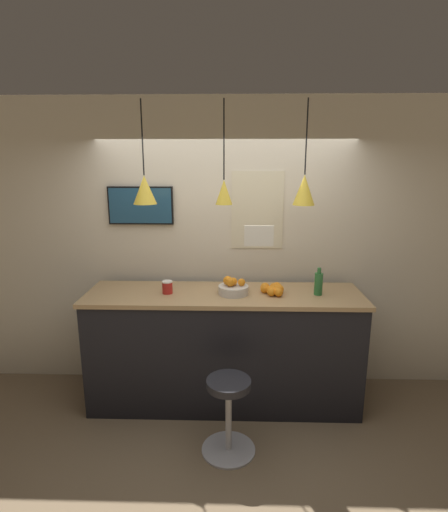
% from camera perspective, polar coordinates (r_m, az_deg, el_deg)
% --- Properties ---
extents(ground_plane, '(14.00, 14.00, 0.00)m').
position_cam_1_polar(ground_plane, '(3.67, -0.31, -25.27)').
color(ground_plane, '#756047').
extents(back_wall, '(8.00, 0.06, 2.90)m').
position_cam_1_polar(back_wall, '(4.05, 0.18, 1.36)').
color(back_wall, beige).
rests_on(back_wall, ground_plane).
extents(service_counter, '(2.55, 0.70, 1.11)m').
position_cam_1_polar(service_counter, '(3.91, 0.00, -13.00)').
color(service_counter, black).
rests_on(service_counter, ground_plane).
extents(bar_stool, '(0.44, 0.44, 0.64)m').
position_cam_1_polar(bar_stool, '(3.37, 0.66, -20.70)').
color(bar_stool, '#B7B7BC').
rests_on(bar_stool, ground_plane).
extents(fruit_bowl, '(0.27, 0.27, 0.16)m').
position_cam_1_polar(fruit_bowl, '(3.65, 1.30, -4.56)').
color(fruit_bowl, beige).
rests_on(fruit_bowl, service_counter).
extents(orange_pile, '(0.22, 0.24, 0.09)m').
position_cam_1_polar(orange_pile, '(3.70, 7.11, -4.74)').
color(orange_pile, orange).
rests_on(orange_pile, service_counter).
extents(juice_bottle, '(0.07, 0.07, 0.25)m').
position_cam_1_polar(juice_bottle, '(3.71, 13.35, -3.82)').
color(juice_bottle, '#286B33').
rests_on(juice_bottle, service_counter).
extents(spread_jar, '(0.10, 0.10, 0.12)m').
position_cam_1_polar(spread_jar, '(3.70, -8.10, -4.43)').
color(spread_jar, red).
rests_on(spread_jar, service_counter).
extents(pendant_lamp_left, '(0.20, 0.20, 0.87)m').
position_cam_1_polar(pendant_lamp_left, '(3.57, -11.27, 9.31)').
color(pendant_lamp_left, black).
extents(pendant_lamp_middle, '(0.15, 0.15, 0.87)m').
position_cam_1_polar(pendant_lamp_middle, '(3.49, -0.01, 9.22)').
color(pendant_lamp_middle, black).
extents(pendant_lamp_right, '(0.19, 0.19, 0.88)m').
position_cam_1_polar(pendant_lamp_right, '(3.54, 11.38, 9.29)').
color(pendant_lamp_right, black).
extents(mounted_tv, '(0.64, 0.04, 0.37)m').
position_cam_1_polar(mounted_tv, '(4.04, -11.83, 7.07)').
color(mounted_tv, black).
extents(hanging_menu_board, '(0.24, 0.01, 0.17)m').
position_cam_1_polar(hanging_menu_board, '(3.29, 5.01, 2.88)').
color(hanging_menu_board, silver).
extents(wall_poster, '(0.51, 0.01, 0.76)m').
position_cam_1_polar(wall_poster, '(3.96, 4.79, 6.51)').
color(wall_poster, beige).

